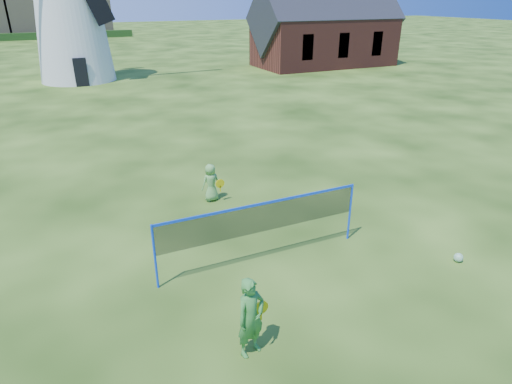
{
  "coord_description": "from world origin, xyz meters",
  "views": [
    {
      "loc": [
        -3.81,
        -8.15,
        5.8
      ],
      "look_at": [
        0.2,
        0.5,
        1.5
      ],
      "focal_mm": 30.51,
      "sensor_mm": 36.0,
      "label": 1
    }
  ],
  "objects_px": {
    "badminton_net": "(262,219)",
    "player_boy": "(211,183)",
    "windmill": "(67,0)",
    "play_ball": "(458,258)",
    "player_girl": "(251,317)",
    "chapel": "(325,30)"
  },
  "relations": [
    {
      "from": "badminton_net",
      "to": "player_boy",
      "type": "xyz_separation_m",
      "value": [
        0.06,
        3.73,
        -0.55
      ]
    },
    {
      "from": "windmill",
      "to": "chapel",
      "type": "distance_m",
      "value": 21.11
    },
    {
      "from": "windmill",
      "to": "play_ball",
      "type": "bearing_deg",
      "value": -78.4
    },
    {
      "from": "play_ball",
      "to": "player_girl",
      "type": "bearing_deg",
      "value": -174.45
    },
    {
      "from": "player_boy",
      "to": "play_ball",
      "type": "relative_size",
      "value": 5.37
    },
    {
      "from": "badminton_net",
      "to": "player_boy",
      "type": "distance_m",
      "value": 3.77
    },
    {
      "from": "play_ball",
      "to": "player_boy",
      "type": "bearing_deg",
      "value": 126.14
    },
    {
      "from": "chapel",
      "to": "player_boy",
      "type": "distance_m",
      "value": 29.99
    },
    {
      "from": "windmill",
      "to": "chapel",
      "type": "bearing_deg",
      "value": -2.78
    },
    {
      "from": "player_boy",
      "to": "chapel",
      "type": "bearing_deg",
      "value": -139.26
    },
    {
      "from": "windmill",
      "to": "play_ball",
      "type": "height_order",
      "value": "windmill"
    },
    {
      "from": "player_girl",
      "to": "badminton_net",
      "type": "bearing_deg",
      "value": 44.95
    },
    {
      "from": "badminton_net",
      "to": "player_boy",
      "type": "height_order",
      "value": "badminton_net"
    },
    {
      "from": "windmill",
      "to": "player_girl",
      "type": "xyz_separation_m",
      "value": [
        0.43,
        -30.38,
        -4.8
      ]
    },
    {
      "from": "badminton_net",
      "to": "player_girl",
      "type": "bearing_deg",
      "value": -119.18
    },
    {
      "from": "chapel",
      "to": "badminton_net",
      "type": "relative_size",
      "value": 2.51
    },
    {
      "from": "chapel",
      "to": "player_girl",
      "type": "relative_size",
      "value": 8.26
    },
    {
      "from": "chapel",
      "to": "player_girl",
      "type": "height_order",
      "value": "chapel"
    },
    {
      "from": "badminton_net",
      "to": "player_boy",
      "type": "bearing_deg",
      "value": 89.09
    },
    {
      "from": "chapel",
      "to": "player_girl",
      "type": "bearing_deg",
      "value": -124.91
    },
    {
      "from": "windmill",
      "to": "player_boy",
      "type": "relative_size",
      "value": 14.01
    },
    {
      "from": "player_girl",
      "to": "player_boy",
      "type": "relative_size",
      "value": 1.3
    }
  ]
}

